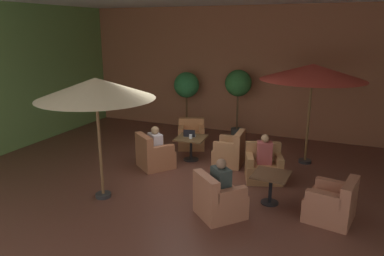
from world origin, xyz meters
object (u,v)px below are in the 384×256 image
(armchair_front_left_south, at_px, (154,155))
(patron_by_window, at_px, (155,140))
(armchair_front_right_east, at_px, (332,204))
(patron_with_friend, at_px, (265,151))
(armchair_front_left_north, at_px, (230,152))
(cafe_table_front_right, at_px, (271,181))
(armchair_front_right_south, at_px, (263,167))
(armchair_front_right_north, at_px, (219,200))
(potted_tree_left_corner, at_px, (238,87))
(cafe_table_front_left, at_px, (191,142))
(potted_tree_mid_left, at_px, (187,89))
(patron_blue_shirt, at_px, (221,179))
(open_laptop, at_px, (190,135))
(armchair_front_left_east, at_px, (191,137))
(patio_umbrella_tall_red, at_px, (313,72))
(patio_umbrella_center_beige, at_px, (96,89))
(iced_drink_cup, at_px, (191,137))

(armchair_front_left_south, relative_size, patron_by_window, 1.76)
(armchair_front_right_east, relative_size, patron_with_friend, 1.36)
(armchair_front_left_north, distance_m, cafe_table_front_right, 2.22)
(armchair_front_left_south, xyz_separation_m, armchair_front_right_south, (2.70, 0.30, -0.01))
(armchair_front_right_north, bearing_deg, armchair_front_left_south, 143.37)
(potted_tree_left_corner, bearing_deg, armchair_front_right_east, -54.65)
(cafe_table_front_left, height_order, potted_tree_mid_left, potted_tree_mid_left)
(cafe_table_front_right, height_order, potted_tree_left_corner, potted_tree_left_corner)
(patron_by_window, distance_m, patron_with_friend, 2.69)
(potted_tree_mid_left, xyz_separation_m, patron_blue_shirt, (2.88, -5.01, -0.72))
(potted_tree_left_corner, xyz_separation_m, open_laptop, (-0.63, -2.32, -0.96))
(armchair_front_left_east, distance_m, patio_umbrella_tall_red, 3.82)
(cafe_table_front_right, bearing_deg, open_laptop, 145.47)
(patio_umbrella_center_beige, bearing_deg, armchair_front_left_north, 56.24)
(potted_tree_left_corner, distance_m, iced_drink_cup, 2.71)
(armchair_front_left_north, xyz_separation_m, patron_by_window, (-1.68, -0.88, 0.38))
(armchair_front_right_east, distance_m, patio_umbrella_tall_red, 3.59)
(potted_tree_left_corner, distance_m, patron_with_friend, 3.44)
(armchair_front_left_south, height_order, open_laptop, armchair_front_left_south)
(armchair_front_left_north, relative_size, patron_by_window, 1.44)
(patio_umbrella_center_beige, relative_size, patron_by_window, 4.02)
(armchair_front_right_north, height_order, armchair_front_right_east, armchair_front_right_north)
(armchair_front_left_north, distance_m, patron_by_window, 1.93)
(armchair_front_right_east, xyz_separation_m, potted_tree_left_corner, (-3.02, 4.25, 1.33))
(armchair_front_right_north, bearing_deg, armchair_front_left_east, 120.10)
(armchair_front_left_east, relative_size, armchair_front_right_south, 0.98)
(cafe_table_front_right, relative_size, open_laptop, 2.05)
(armchair_front_left_south, distance_m, cafe_table_front_right, 3.19)
(armchair_front_left_east, bearing_deg, potted_tree_mid_left, 118.30)
(cafe_table_front_left, bearing_deg, potted_tree_mid_left, 116.07)
(iced_drink_cup, bearing_deg, armchair_front_left_east, 112.04)
(patio_umbrella_center_beige, xyz_separation_m, iced_drink_cup, (0.86, 2.63, -1.59))
(cafe_table_front_left, height_order, iced_drink_cup, iced_drink_cup)
(armchair_front_left_north, relative_size, patron_with_friend, 1.29)
(cafe_table_front_left, relative_size, armchair_front_left_north, 0.92)
(potted_tree_mid_left, relative_size, patron_by_window, 3.24)
(patio_umbrella_tall_red, distance_m, patio_umbrella_center_beige, 5.19)
(cafe_table_front_right, distance_m, armchair_front_right_south, 1.20)
(cafe_table_front_right, distance_m, potted_tree_mid_left, 5.61)
(patron_blue_shirt, bearing_deg, patio_umbrella_tall_red, 71.60)
(cafe_table_front_left, bearing_deg, armchair_front_right_east, -27.75)
(patio_umbrella_center_beige, bearing_deg, patron_with_friend, 36.74)
(potted_tree_left_corner, distance_m, potted_tree_mid_left, 1.80)
(patron_with_friend, bearing_deg, cafe_table_front_left, 164.08)
(iced_drink_cup, bearing_deg, patron_with_friend, -13.28)
(armchair_front_left_south, height_order, patio_umbrella_center_beige, patio_umbrella_center_beige)
(cafe_table_front_left, xyz_separation_m, armchair_front_left_north, (1.06, 0.07, -0.16))
(patio_umbrella_center_beige, relative_size, potted_tree_left_corner, 1.14)
(armchair_front_right_south, height_order, open_laptop, armchair_front_right_south)
(patron_by_window, relative_size, patron_with_friend, 0.90)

